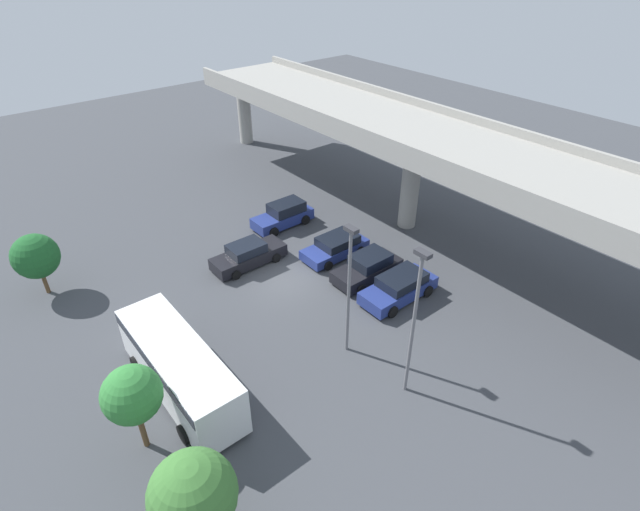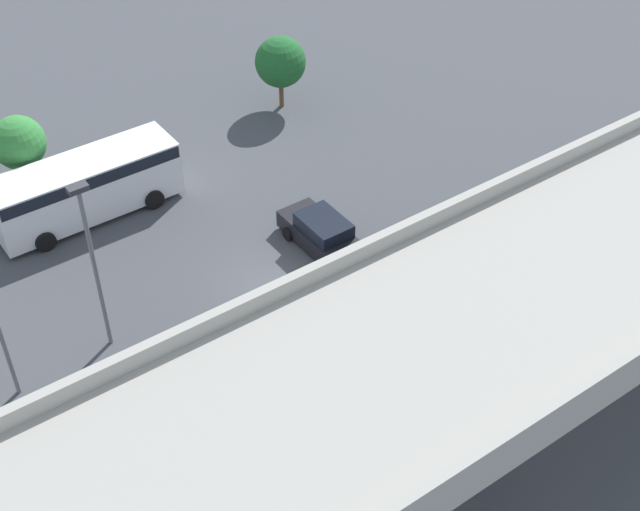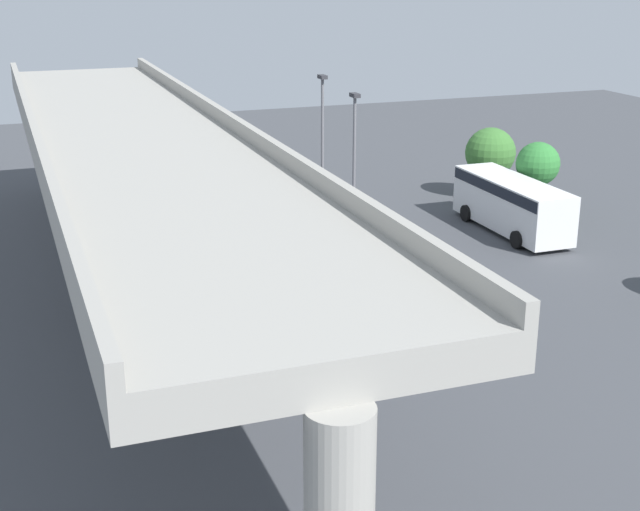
% 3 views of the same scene
% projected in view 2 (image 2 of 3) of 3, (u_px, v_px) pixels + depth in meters
% --- Properties ---
extents(ground_plane, '(93.60, 93.60, 0.00)m').
position_uv_depth(ground_plane, '(278.00, 286.00, 36.11)').
color(ground_plane, '#424449').
extents(highway_overpass, '(44.96, 7.76, 7.82)m').
position_uv_depth(highway_overpass, '(484.00, 327.00, 25.11)').
color(highway_overpass, '#9E9B93').
rests_on(highway_overpass, ground_plane).
extents(parked_car_0, '(2.01, 4.51, 1.73)m').
position_uv_depth(parked_car_0, '(450.00, 270.00, 35.62)').
color(parked_car_0, navy).
rests_on(parked_car_0, ground_plane).
extents(parked_car_1, '(2.01, 4.88, 1.56)m').
position_uv_depth(parked_car_1, '(325.00, 236.00, 37.43)').
color(parked_car_1, black).
rests_on(parked_car_1, ground_plane).
extents(parked_car_2, '(2.18, 4.52, 1.39)m').
position_uv_depth(parked_car_2, '(345.00, 334.00, 33.11)').
color(parked_car_2, navy).
rests_on(parked_car_2, ground_plane).
extents(parked_car_3, '(2.16, 4.49, 1.60)m').
position_uv_depth(parked_car_3, '(272.00, 367.00, 31.73)').
color(parked_car_3, black).
rests_on(parked_car_3, ground_plane).
extents(parked_car_4, '(2.21, 4.81, 1.54)m').
position_uv_depth(parked_car_4, '(209.00, 400.00, 30.55)').
color(parked_car_4, navy).
rests_on(parked_car_4, ground_plane).
extents(shuttle_bus, '(8.28, 2.70, 2.78)m').
position_uv_depth(shuttle_bus, '(85.00, 184.00, 38.69)').
color(shuttle_bus, white).
rests_on(shuttle_bus, ground_plane).
extents(lamp_post_mid_lot, '(0.70, 0.35, 7.27)m').
position_uv_depth(lamp_post_mid_lot, '(92.00, 255.00, 30.93)').
color(lamp_post_mid_lot, slate).
rests_on(lamp_post_mid_lot, ground_plane).
extents(tree_front_left, '(2.62, 2.62, 3.88)m').
position_uv_depth(tree_front_left, '(280.00, 62.00, 45.24)').
color(tree_front_left, brown).
rests_on(tree_front_left, ground_plane).
extents(tree_front_centre, '(2.38, 2.38, 4.28)m').
position_uv_depth(tree_front_centre, '(19.00, 143.00, 38.61)').
color(tree_front_centre, brown).
rests_on(tree_front_centre, ground_plane).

